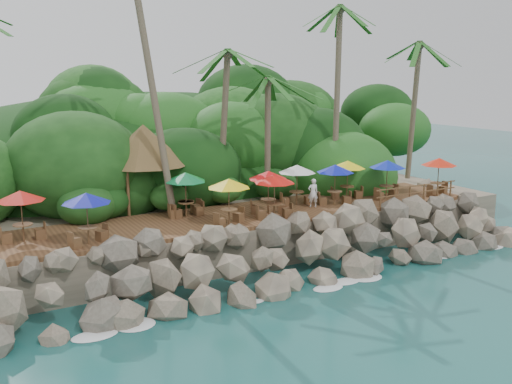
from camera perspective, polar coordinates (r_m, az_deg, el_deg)
ground at (r=26.90m, az=6.38°, el=-9.38°), size 140.00×140.00×0.00m
land_base at (r=40.11m, az=-7.04°, el=-0.78°), size 32.00×25.20×2.10m
jungle_hill at (r=47.21m, az=-10.50°, el=-0.31°), size 44.80×28.00×15.40m
seawall at (r=28.07m, az=4.04°, el=-5.94°), size 29.00×4.00×2.30m
terrace at (r=31.07m, az=0.00°, el=-2.17°), size 26.00×5.00×0.20m
jungle_foliage at (r=39.45m, az=-6.44°, el=-2.54°), size 44.00×16.00×12.00m
foam_line at (r=27.11m, az=6.01°, el=-9.13°), size 25.20×0.80×0.06m
palms at (r=33.28m, az=-1.04°, el=16.28°), size 33.64×7.22×14.99m
palapa at (r=32.10m, az=-11.00°, el=4.58°), size 4.91×4.91×4.60m
dining_clusters at (r=30.45m, az=0.99°, el=1.40°), size 25.57×4.86×2.29m
railing at (r=34.67m, az=15.56°, el=0.05°), size 6.10×0.10×1.00m
waiter at (r=32.18m, az=5.63°, el=-0.09°), size 0.67×0.52×1.61m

